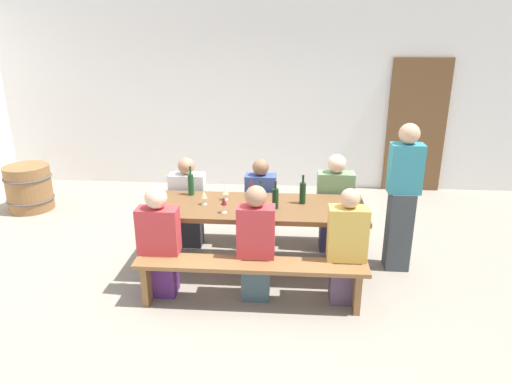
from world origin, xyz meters
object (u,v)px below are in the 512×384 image
at_px(bench_far, 260,214).
at_px(seated_guest_near_0, 159,244).
at_px(wine_glass_4, 225,191).
at_px(wine_bottle_2, 275,198).
at_px(wine_bottle_0, 303,193).
at_px(wooden_door, 416,126).
at_px(seated_guest_far_0, 188,205).
at_px(wine_bottle_3, 191,184).
at_px(wine_glass_0, 204,195).
at_px(wine_barrel, 29,188).
at_px(wine_bottle_1, 261,201).
at_px(seated_guest_far_1, 261,206).
at_px(seated_guest_near_2, 346,250).
at_px(standing_host, 402,200).
at_px(wine_glass_1, 224,202).
at_px(wine_glass_2, 345,206).
at_px(wine_glass_3, 251,185).
at_px(seated_guest_far_2, 334,206).
at_px(seated_guest_near_1, 256,246).
at_px(tasting_table, 256,212).
at_px(bench_near, 250,271).

relative_size(bench_far, seated_guest_near_0, 1.95).
bearing_deg(wine_glass_4, wine_bottle_2, -20.71).
bearing_deg(wine_bottle_0, wooden_door, 56.39).
relative_size(wooden_door, seated_guest_far_0, 1.91).
distance_m(wine_bottle_3, wine_glass_0, 0.35).
bearing_deg(wine_glass_4, seated_guest_near_0, -128.22).
xyz_separation_m(bench_far, wine_barrel, (-3.42, 0.85, -0.03)).
height_order(wine_bottle_1, seated_guest_far_1, seated_guest_far_1).
bearing_deg(seated_guest_near_2, standing_host, -41.94).
xyz_separation_m(wine_glass_1, wine_glass_2, (1.21, 0.02, -0.01)).
distance_m(wine_glass_2, standing_host, 0.74).
relative_size(bench_far, standing_host, 1.35).
bearing_deg(seated_guest_far_1, wine_glass_3, -16.92).
relative_size(wine_glass_1, wine_barrel, 0.25).
xyz_separation_m(wine_glass_2, seated_guest_far_2, (-0.02, 0.77, -0.30)).
height_order(wine_bottle_3, seated_guest_far_0, seated_guest_far_0).
bearing_deg(seated_guest_far_2, bench_far, -99.71).
xyz_separation_m(wine_glass_0, seated_guest_far_2, (1.43, 0.57, -0.30)).
bearing_deg(wine_glass_3, seated_guest_far_0, 160.43).
bearing_deg(seated_guest_near_1, wine_glass_2, -68.08).
height_order(wine_bottle_1, wine_bottle_3, wine_bottle_1).
relative_size(tasting_table, wine_glass_2, 15.38).
bearing_deg(bench_near, seated_guest_far_1, 89.42).
relative_size(wine_glass_1, seated_guest_near_2, 0.14).
relative_size(wooden_door, bench_near, 0.96).
bearing_deg(seated_guest_near_0, tasting_table, -58.19).
bearing_deg(seated_guest_far_0, standing_host, 80.58).
height_order(tasting_table, wine_glass_1, wine_glass_1).
height_order(wine_glass_0, wine_glass_1, wine_glass_1).
bearing_deg(wine_glass_1, tasting_table, 36.75).
relative_size(tasting_table, wine_barrel, 3.46).
relative_size(bench_far, wine_bottle_0, 6.97).
relative_size(bench_far, wine_glass_0, 14.24).
bearing_deg(wine_bottle_0, wine_glass_2, -37.05).
height_order(tasting_table, wine_bottle_3, wine_bottle_3).
distance_m(wine_glass_2, wine_glass_4, 1.29).
bearing_deg(wine_barrel, tasting_table, -24.51).
bearing_deg(wine_glass_3, wine_glass_0, -148.62).
distance_m(wine_bottle_0, wine_glass_0, 1.04).
xyz_separation_m(wooden_door, seated_guest_far_0, (-3.18, -2.31, -0.53)).
relative_size(tasting_table, wine_glass_1, 13.73).
relative_size(tasting_table, wine_bottle_3, 7.01).
bearing_deg(wine_bottle_1, wine_bottle_2, 39.44).
relative_size(bench_near, standing_host, 1.35).
height_order(wooden_door, seated_guest_near_2, wooden_door).
bearing_deg(wine_glass_0, bench_near, -51.70).
bearing_deg(wine_glass_4, bench_near, -68.01).
bearing_deg(standing_host, wine_barrel, -15.75).
relative_size(wine_glass_4, standing_host, 0.09).
bearing_deg(seated_guest_near_2, wine_barrel, 63.88).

